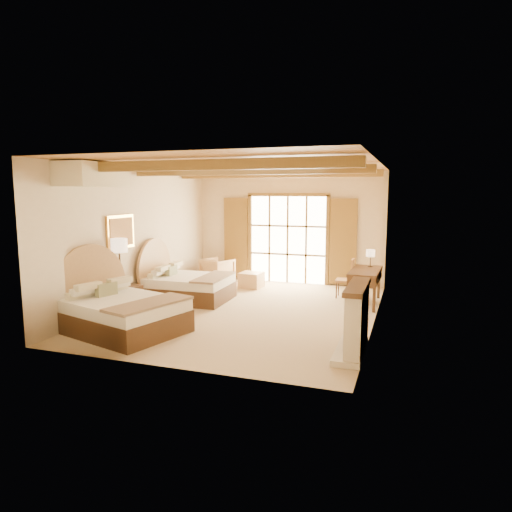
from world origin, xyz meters
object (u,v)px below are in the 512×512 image
at_px(bed_near, 117,309).
at_px(bed_far, 183,284).
at_px(nightstand, 128,299).
at_px(armchair, 218,271).
at_px(desk, 365,286).

relative_size(bed_near, bed_far, 1.26).
xyz_separation_m(bed_far, nightstand, (-0.61, -1.43, -0.10)).
bearing_deg(nightstand, armchair, 96.46).
distance_m(bed_near, nightstand, 1.46).
bearing_deg(desk, armchair, 165.90).
bearing_deg(nightstand, bed_far, 82.17).
bearing_deg(bed_far, desk, 11.36).
height_order(bed_far, armchair, bed_far).
relative_size(bed_far, armchair, 2.55).
xyz_separation_m(nightstand, armchair, (0.57, 3.62, 0.07)).
bearing_deg(desk, bed_near, -137.24).
distance_m(armchair, desk, 4.48).
xyz_separation_m(bed_near, desk, (4.24, 3.71, 0.02)).
relative_size(armchair, desk, 0.51).
xyz_separation_m(bed_far, armchair, (-0.04, 2.19, -0.04)).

